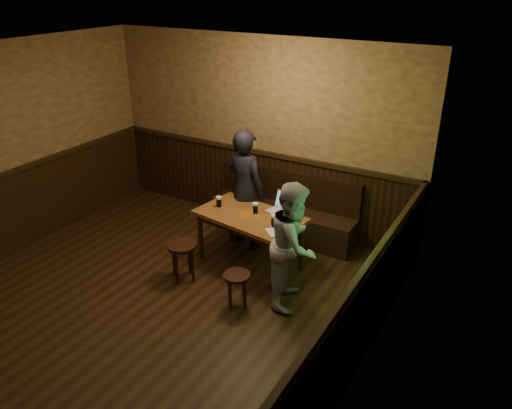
{
  "coord_description": "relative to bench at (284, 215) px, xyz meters",
  "views": [
    {
      "loc": [
        3.52,
        -3.15,
        3.57
      ],
      "look_at": [
        0.72,
        1.67,
        0.95
      ],
      "focal_mm": 35.0,
      "sensor_mm": 36.0,
      "label": 1
    }
  ],
  "objects": [
    {
      "name": "bench",
      "position": [
        0.0,
        0.0,
        0.0
      ],
      "size": [
        2.2,
        0.5,
        0.95
      ],
      "color": "black",
      "rests_on": "ground"
    },
    {
      "name": "stool_left",
      "position": [
        -0.55,
        -1.71,
        0.09
      ],
      "size": [
        0.39,
        0.39,
        0.5
      ],
      "rotation": [
        0.0,
        0.0,
        0.05
      ],
      "color": "black",
      "rests_on": "ground"
    },
    {
      "name": "person_grey",
      "position": [
        0.85,
        -1.42,
        0.44
      ],
      "size": [
        0.71,
        0.84,
        1.51
      ],
      "primitive_type": "imported",
      "rotation": [
        0.0,
        0.0,
        1.78
      ],
      "color": "#94959A",
      "rests_on": "ground"
    },
    {
      "name": "stool_right",
      "position": [
        0.34,
        -1.84,
        0.03
      ],
      "size": [
        0.35,
        0.35,
        0.43
      ],
      "rotation": [
        0.0,
        0.0,
        -0.13
      ],
      "color": "black",
      "rests_on": "ground"
    },
    {
      "name": "pub_table",
      "position": [
        -0.0,
        -0.98,
        0.32
      ],
      "size": [
        1.46,
        0.97,
        0.74
      ],
      "rotation": [
        0.0,
        0.0,
        -0.14
      ],
      "color": "brown",
      "rests_on": "ground"
    },
    {
      "name": "laptop",
      "position": [
        0.32,
        -0.71,
        0.49
      ],
      "size": [
        0.43,
        0.38,
        0.25
      ],
      "rotation": [
        0.0,
        0.0,
        -0.31
      ],
      "color": "silver",
      "rests_on": "pub_table"
    },
    {
      "name": "pint_left",
      "position": [
        -0.47,
        -0.99,
        0.5
      ],
      "size": [
        0.1,
        0.1,
        0.15
      ],
      "color": "maroon",
      "rests_on": "pub_table"
    },
    {
      "name": "pint_mid",
      "position": [
        0.04,
        -0.91,
        0.49
      ],
      "size": [
        0.1,
        0.1,
        0.15
      ],
      "color": "maroon",
      "rests_on": "pub_table"
    },
    {
      "name": "room",
      "position": [
        -0.57,
        -2.53,
        0.89
      ],
      "size": [
        5.04,
        6.04,
        2.84
      ],
      "color": "black",
      "rests_on": "ground"
    },
    {
      "name": "person_suit",
      "position": [
        -0.33,
        -0.54,
        0.54
      ],
      "size": [
        0.68,
        0.5,
        1.71
      ],
      "primitive_type": "imported",
      "rotation": [
        0.0,
        0.0,
        2.99
      ],
      "color": "black",
      "rests_on": "ground"
    },
    {
      "name": "menu",
      "position": [
        0.49,
        -1.24,
        0.42
      ],
      "size": [
        0.26,
        0.26,
        0.0
      ],
      "primitive_type": "cube",
      "rotation": [
        0.0,
        0.0,
        -0.7
      ],
      "color": "silver",
      "rests_on": "pub_table"
    },
    {
      "name": "pint_right",
      "position": [
        0.42,
        -1.11,
        0.5
      ],
      "size": [
        0.1,
        0.1,
        0.16
      ],
      "color": "maroon",
      "rests_on": "pub_table"
    }
  ]
}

